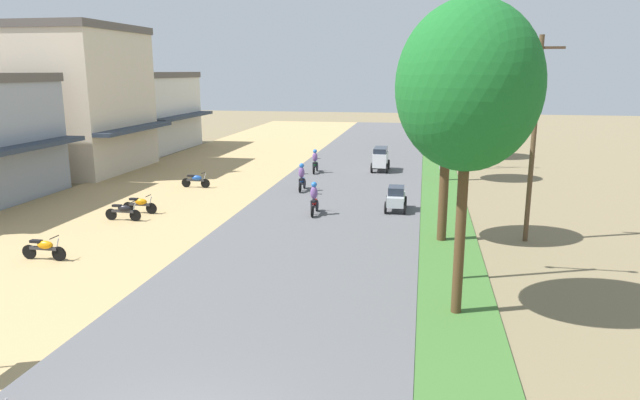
{
  "coord_description": "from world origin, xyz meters",
  "views": [
    {
      "loc": [
        4.49,
        -8.29,
        7.0
      ],
      "look_at": [
        0.13,
        15.64,
        1.45
      ],
      "focal_mm": 31.87,
      "sensor_mm": 36.0,
      "label": 1
    }
  ],
  "objects": [
    {
      "name": "median_tree_nearest",
      "position": [
        5.64,
        7.76,
        6.57
      ],
      "size": [
        3.95,
        3.95,
        8.85
      ],
      "color": "#4C351E",
      "rests_on": "median_strip"
    },
    {
      "name": "motorbike_ahead_third",
      "position": [
        -2.43,
        23.81,
        0.86
      ],
      "size": [
        0.54,
        1.8,
        1.66
      ],
      "color": "black",
      "rests_on": "road_strip"
    },
    {
      "name": "streetlamp_near",
      "position": [
        5.8,
        10.6,
        4.24
      ],
      "size": [
        3.16,
        0.2,
        7.19
      ],
      "color": "gray",
      "rests_on": "median_strip"
    },
    {
      "name": "parked_motorbike_fourth",
      "position": [
        -8.98,
        23.63,
        0.55
      ],
      "size": [
        1.8,
        0.54,
        0.94
      ],
      "color": "black",
      "rests_on": "dirt_shoulder"
    },
    {
      "name": "motorbike_ahead_second",
      "position": [
        -0.64,
        18.36,
        0.86
      ],
      "size": [
        0.54,
        1.8,
        1.66
      ],
      "color": "black",
      "rests_on": "road_strip"
    },
    {
      "name": "car_hatchback_silver",
      "position": [
        3.26,
        19.92,
        0.75
      ],
      "size": [
        1.04,
        2.0,
        1.23
      ],
      "color": "#B7BCC1",
      "rests_on": "road_strip"
    },
    {
      "name": "median_tree_second",
      "position": [
        5.41,
        15.18,
        5.59
      ],
      "size": [
        3.35,
        3.35,
        7.68
      ],
      "color": "#4C351E",
      "rests_on": "median_strip"
    },
    {
      "name": "car_van_white",
      "position": [
        1.59,
        31.47,
        1.02
      ],
      "size": [
        1.19,
        2.41,
        1.67
      ],
      "color": "silver",
      "rests_on": "road_strip"
    },
    {
      "name": "shophouse_mid",
      "position": [
        -19.98,
        28.29,
        5.05
      ],
      "size": [
        9.72,
        9.11,
        10.1
      ],
      "color": "beige",
      "rests_on": "ground"
    },
    {
      "name": "streetlamp_mid",
      "position": [
        5.8,
        33.07,
        4.9
      ],
      "size": [
        3.16,
        0.2,
        8.47
      ],
      "color": "gray",
      "rests_on": "median_strip"
    },
    {
      "name": "median_tree_fourth",
      "position": [
        5.6,
        38.7,
        8.04
      ],
      "size": [
        4.2,
        4.2,
        10.22
      ],
      "color": "#4C351E",
      "rests_on": "median_strip"
    },
    {
      "name": "motorbike_ahead_fourth",
      "position": [
        -2.8,
        29.91,
        0.86
      ],
      "size": [
        0.54,
        1.8,
        1.66
      ],
      "color": "black",
      "rests_on": "road_strip"
    },
    {
      "name": "parked_motorbike_second",
      "position": [
        -9.32,
        15.64,
        0.55
      ],
      "size": [
        1.8,
        0.54,
        0.94
      ],
      "color": "black",
      "rests_on": "dirt_shoulder"
    },
    {
      "name": "parked_motorbike_nearest",
      "position": [
        -9.3,
        9.8,
        0.55
      ],
      "size": [
        1.8,
        0.54,
        0.94
      ],
      "color": "black",
      "rests_on": "dirt_shoulder"
    },
    {
      "name": "median_tree_fifth",
      "position": [
        5.89,
        47.54,
        7.68
      ],
      "size": [
        4.6,
        4.6,
        9.93
      ],
      "color": "#4C351E",
      "rests_on": "median_strip"
    },
    {
      "name": "median_tree_third",
      "position": [
        5.88,
        28.86,
        6.53
      ],
      "size": [
        3.17,
        3.17,
        8.41
      ],
      "color": "#4C351E",
      "rests_on": "median_strip"
    },
    {
      "name": "parked_motorbike_third",
      "position": [
        -9.23,
        17.09,
        0.55
      ],
      "size": [
        1.8,
        0.54,
        0.94
      ],
      "color": "black",
      "rests_on": "dirt_shoulder"
    },
    {
      "name": "shophouse_far",
      "position": [
        -19.97,
        39.21,
        3.46
      ],
      "size": [
        7.53,
        10.54,
        6.9
      ],
      "color": "silver",
      "rests_on": "ground"
    },
    {
      "name": "utility_pole_near",
      "position": [
        8.89,
        15.83,
        4.38
      ],
      "size": [
        1.8,
        0.2,
        8.38
      ],
      "color": "brown",
      "rests_on": "ground"
    }
  ]
}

